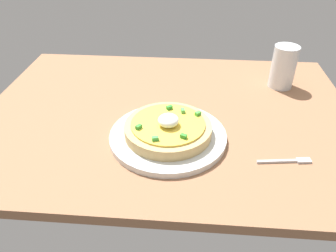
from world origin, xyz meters
TOP-DOWN VIEW (x-y plane):
  - dining_table at (0.00, 0.00)cm, footprint 90.51×66.20cm
  - plate at (0.98, -10.91)cm, footprint 25.20×25.20cm
  - pizza at (0.99, -10.95)cm, footprint 18.65×18.65cm
  - cup_near at (29.99, 16.01)cm, footprint 6.53×6.53cm
  - fork at (25.49, -16.63)cm, footprint 10.85×2.35cm

SIDE VIEW (x-z plane):
  - dining_table at x=0.00cm, z-range 0.00..2.20cm
  - fork at x=25.49cm, z-range 2.20..2.70cm
  - plate at x=0.98cm, z-range 2.20..3.56cm
  - pizza at x=0.99cm, z-range 2.43..7.64cm
  - cup_near at x=29.99cm, z-range 1.49..13.01cm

